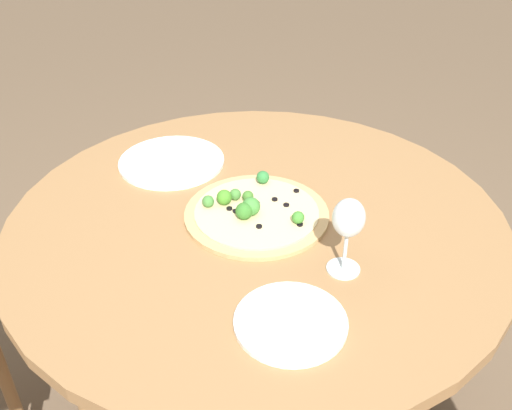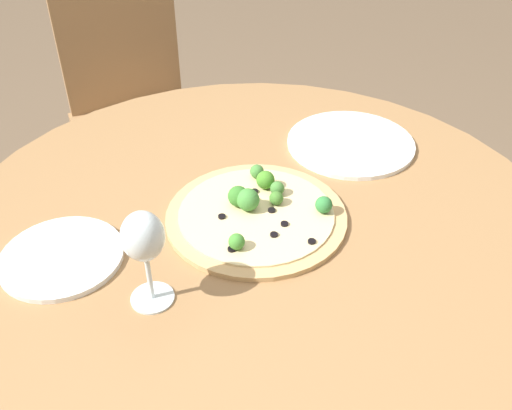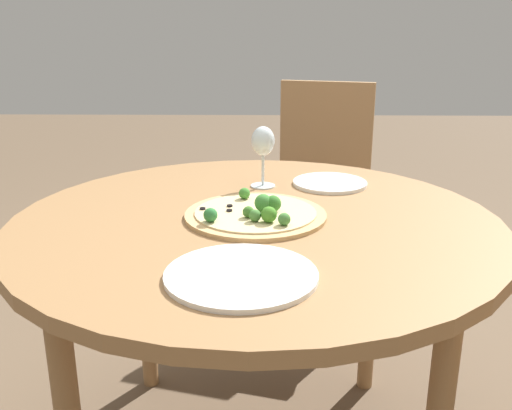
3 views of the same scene
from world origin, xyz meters
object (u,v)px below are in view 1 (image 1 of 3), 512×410
Objects in this scene: pizza at (254,211)px; wine_glass at (348,221)px; plate_far at (291,322)px; plate_near at (172,161)px.

pizza is 1.97× the size of wine_glass.
wine_glass is (0.26, -0.01, 0.11)m from pizza.
plate_far is at bearing -83.38° from wine_glass.
plate_near is (-0.59, 0.04, -0.12)m from wine_glass.
plate_near is 1.34× the size of plate_far.
pizza is at bearing 144.65° from plate_far.
plate_near is at bearing 176.49° from wine_glass.
wine_glass is 0.60m from plate_near.
wine_glass is 0.81× the size of plate_far.
plate_near and plate_far have the same top height.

